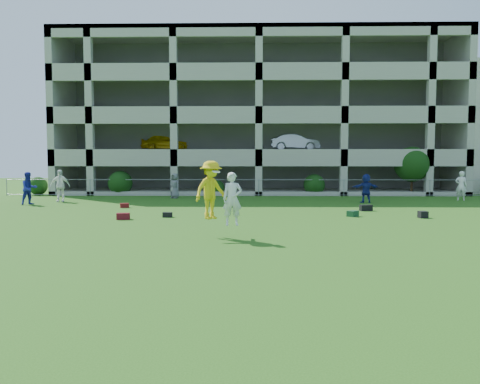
{
  "coord_description": "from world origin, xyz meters",
  "views": [
    {
      "loc": [
        -0.66,
        -13.95,
        2.59
      ],
      "look_at": [
        -1.0,
        3.0,
        1.4
      ],
      "focal_mm": 35.0,
      "sensor_mm": 36.0,
      "label": 1
    }
  ],
  "objects_px": {
    "bystander_b": "(60,186)",
    "parking_garage": "(257,121)",
    "frisbee_contest": "(215,192)",
    "bystander_d": "(366,188)",
    "bystander_a": "(29,188)",
    "bystander_e": "(461,186)",
    "bystander_c": "(175,186)",
    "crate_d": "(423,215)"
  },
  "relations": [
    {
      "from": "bystander_e",
      "to": "crate_d",
      "type": "distance_m",
      "value": 10.58
    },
    {
      "from": "bystander_e",
      "to": "crate_d",
      "type": "xyz_separation_m",
      "value": [
        -5.64,
        -8.92,
        -0.78
      ]
    },
    {
      "from": "bystander_b",
      "to": "frisbee_contest",
      "type": "height_order",
      "value": "frisbee_contest"
    },
    {
      "from": "frisbee_contest",
      "to": "bystander_c",
      "type": "bearing_deg",
      "value": 103.85
    },
    {
      "from": "bystander_a",
      "to": "bystander_c",
      "type": "relative_size",
      "value": 1.13
    },
    {
      "from": "frisbee_contest",
      "to": "parking_garage",
      "type": "xyz_separation_m",
      "value": [
        1.78,
        26.27,
        4.5
      ]
    },
    {
      "from": "bystander_b",
      "to": "bystander_e",
      "type": "distance_m",
      "value": 24.92
    },
    {
      "from": "bystander_e",
      "to": "bystander_a",
      "type": "bearing_deg",
      "value": 28.06
    },
    {
      "from": "frisbee_contest",
      "to": "bystander_d",
      "type": "bearing_deg",
      "value": 57.27
    },
    {
      "from": "parking_garage",
      "to": "bystander_c",
      "type": "bearing_deg",
      "value": -117.63
    },
    {
      "from": "bystander_c",
      "to": "bystander_e",
      "type": "relative_size",
      "value": 0.89
    },
    {
      "from": "bystander_e",
      "to": "parking_garage",
      "type": "bearing_deg",
      "value": -22.61
    },
    {
      "from": "bystander_e",
      "to": "frisbee_contest",
      "type": "distance_m",
      "value": 20.28
    },
    {
      "from": "parking_garage",
      "to": "frisbee_contest",
      "type": "bearing_deg",
      "value": -93.88
    },
    {
      "from": "bystander_e",
      "to": "crate_d",
      "type": "relative_size",
      "value": 5.3
    },
    {
      "from": "bystander_b",
      "to": "bystander_c",
      "type": "bearing_deg",
      "value": 11.54
    },
    {
      "from": "bystander_c",
      "to": "frisbee_contest",
      "type": "bearing_deg",
      "value": -34.17
    },
    {
      "from": "bystander_e",
      "to": "frisbee_contest",
      "type": "xyz_separation_m",
      "value": [
        -14.45,
        -14.22,
        0.59
      ]
    },
    {
      "from": "bystander_a",
      "to": "crate_d",
      "type": "bearing_deg",
      "value": -63.46
    },
    {
      "from": "bystander_c",
      "to": "bystander_e",
      "type": "bearing_deg",
      "value": 37.83
    },
    {
      "from": "bystander_a",
      "to": "crate_d",
      "type": "height_order",
      "value": "bystander_a"
    },
    {
      "from": "bystander_d",
      "to": "bystander_e",
      "type": "distance_m",
      "value": 6.56
    },
    {
      "from": "frisbee_contest",
      "to": "bystander_e",
      "type": "bearing_deg",
      "value": 44.53
    },
    {
      "from": "bystander_c",
      "to": "crate_d",
      "type": "distance_m",
      "value": 16.29
    },
    {
      "from": "bystander_a",
      "to": "bystander_c",
      "type": "bearing_deg",
      "value": -16.9
    },
    {
      "from": "crate_d",
      "to": "bystander_e",
      "type": "bearing_deg",
      "value": 57.67
    },
    {
      "from": "bystander_d",
      "to": "bystander_e",
      "type": "relative_size",
      "value": 0.93
    },
    {
      "from": "bystander_a",
      "to": "bystander_e",
      "type": "distance_m",
      "value": 26.11
    },
    {
      "from": "bystander_a",
      "to": "bystander_d",
      "type": "bearing_deg",
      "value": -43.06
    },
    {
      "from": "bystander_c",
      "to": "frisbee_contest",
      "type": "height_order",
      "value": "frisbee_contest"
    },
    {
      "from": "crate_d",
      "to": "bystander_c",
      "type": "bearing_deg",
      "value": 140.97
    },
    {
      "from": "bystander_b",
      "to": "bystander_d",
      "type": "height_order",
      "value": "bystander_b"
    },
    {
      "from": "bystander_a",
      "to": "bystander_e",
      "type": "relative_size",
      "value": 1.01
    },
    {
      "from": "bystander_a",
      "to": "parking_garage",
      "type": "distance_m",
      "value": 20.85
    },
    {
      "from": "bystander_c",
      "to": "crate_d",
      "type": "relative_size",
      "value": 4.74
    },
    {
      "from": "bystander_c",
      "to": "bystander_a",
      "type": "bearing_deg",
      "value": -107.13
    },
    {
      "from": "crate_d",
      "to": "parking_garage",
      "type": "relative_size",
      "value": 0.01
    },
    {
      "from": "bystander_b",
      "to": "parking_garage",
      "type": "relative_size",
      "value": 0.07
    },
    {
      "from": "bystander_d",
      "to": "bystander_b",
      "type": "bearing_deg",
      "value": -6.56
    },
    {
      "from": "bystander_a",
      "to": "bystander_d",
      "type": "distance_m",
      "value": 19.63
    },
    {
      "from": "bystander_a",
      "to": "crate_d",
      "type": "distance_m",
      "value": 21.06
    },
    {
      "from": "crate_d",
      "to": "parking_garage",
      "type": "height_order",
      "value": "parking_garage"
    }
  ]
}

